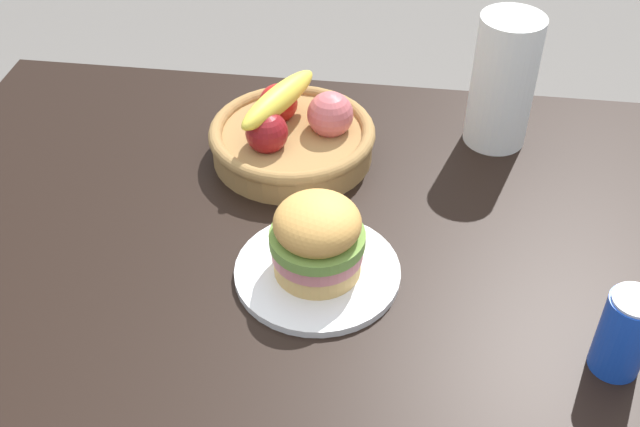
% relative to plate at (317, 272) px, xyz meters
% --- Properties ---
extents(dining_table, '(1.40, 0.90, 0.75)m').
position_rel_plate_xyz_m(dining_table, '(-0.01, 0.10, -0.11)').
color(dining_table, black).
rests_on(dining_table, ground_plane).
extents(plate, '(0.25, 0.25, 0.01)m').
position_rel_plate_xyz_m(plate, '(0.00, 0.00, 0.00)').
color(plate, white).
rests_on(plate, dining_table).
extents(sandwich, '(0.14, 0.14, 0.13)m').
position_rel_plate_xyz_m(sandwich, '(0.00, -0.00, 0.07)').
color(sandwich, '#DBAD60').
rests_on(sandwich, plate).
extents(soda_can, '(0.07, 0.07, 0.13)m').
position_rel_plate_xyz_m(soda_can, '(0.41, -0.11, 0.06)').
color(soda_can, blue).
rests_on(soda_can, dining_table).
extents(fruit_basket, '(0.29, 0.29, 0.14)m').
position_rel_plate_xyz_m(fruit_basket, '(-0.08, 0.29, 0.04)').
color(fruit_basket, '#9E7542').
rests_on(fruit_basket, dining_table).
extents(paper_towel_roll, '(0.11, 0.11, 0.24)m').
position_rel_plate_xyz_m(paper_towel_roll, '(0.27, 0.39, 0.11)').
color(paper_towel_roll, white).
rests_on(paper_towel_roll, dining_table).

